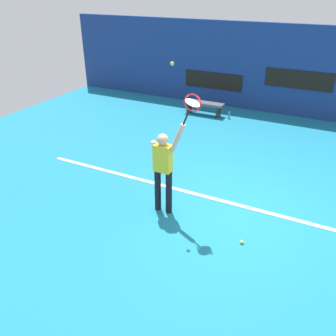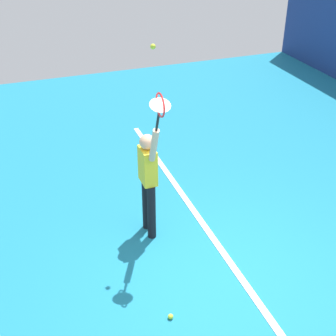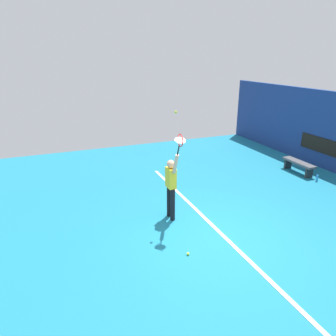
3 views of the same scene
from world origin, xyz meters
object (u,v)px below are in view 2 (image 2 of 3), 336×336
spare_ball (171,316)px  tennis_ball (153,47)px  tennis_racket (160,107)px  tennis_player (148,177)px

spare_ball → tennis_ball: bearing=167.5°
tennis_racket → spare_ball: tennis_racket is taller
tennis_ball → spare_ball: tennis_ball is taller
tennis_racket → tennis_ball: tennis_ball is taller
tennis_racket → tennis_ball: bearing=171.9°
tennis_player → spare_ball: (1.74, -0.30, -0.98)m
tennis_player → spare_ball: size_ratio=28.92×
tennis_racket → tennis_ball: (-0.40, 0.06, 0.63)m
spare_ball → tennis_racket: bearing=166.1°
tennis_player → tennis_racket: (0.55, -0.00, 1.32)m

